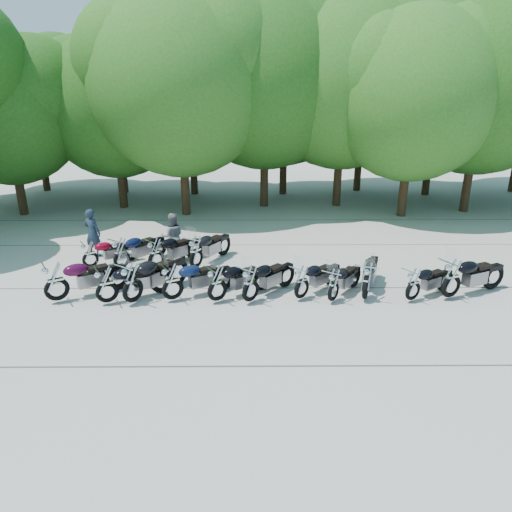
{
  "coord_description": "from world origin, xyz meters",
  "views": [
    {
      "loc": [
        -0.1,
        -12.02,
        5.88
      ],
      "look_at": [
        0.0,
        1.5,
        1.1
      ],
      "focal_mm": 32.0,
      "sensor_mm": 36.0,
      "label": 1
    }
  ],
  "objects_px": {
    "rider_0": "(93,233)",
    "rider_1": "(173,236)",
    "motorcycle_9": "(414,283)",
    "motorcycle_11": "(90,253)",
    "motorcycle_12": "(121,252)",
    "motorcycle_8": "(366,280)",
    "motorcycle_13": "(156,252)",
    "motorcycle_5": "(251,283)",
    "motorcycle_0": "(56,281)",
    "motorcycle_10": "(452,277)",
    "motorcycle_14": "(196,251)",
    "motorcycle_1": "(106,284)",
    "motorcycle_7": "(334,284)",
    "motorcycle_6": "(302,281)",
    "motorcycle_3": "(172,281)",
    "motorcycle_4": "(217,282)",
    "motorcycle_2": "(132,281)"
  },
  "relations": [
    {
      "from": "motorcycle_12",
      "to": "motorcycle_7",
      "type": "bearing_deg",
      "value": -163.84
    },
    {
      "from": "motorcycle_1",
      "to": "motorcycle_0",
      "type": "bearing_deg",
      "value": 55.33
    },
    {
      "from": "motorcycle_6",
      "to": "motorcycle_0",
      "type": "bearing_deg",
      "value": 47.13
    },
    {
      "from": "motorcycle_7",
      "to": "motorcycle_14",
      "type": "bearing_deg",
      "value": 4.08
    },
    {
      "from": "motorcycle_5",
      "to": "rider_1",
      "type": "bearing_deg",
      "value": -10.86
    },
    {
      "from": "motorcycle_5",
      "to": "motorcycle_14",
      "type": "height_order",
      "value": "motorcycle_14"
    },
    {
      "from": "motorcycle_11",
      "to": "rider_0",
      "type": "distance_m",
      "value": 1.45
    },
    {
      "from": "rider_0",
      "to": "rider_1",
      "type": "distance_m",
      "value": 3.13
    },
    {
      "from": "motorcycle_5",
      "to": "rider_0",
      "type": "bearing_deg",
      "value": 6.99
    },
    {
      "from": "motorcycle_4",
      "to": "rider_0",
      "type": "xyz_separation_m",
      "value": [
        -5.05,
        4.25,
        0.28
      ]
    },
    {
      "from": "motorcycle_1",
      "to": "motorcycle_2",
      "type": "relative_size",
      "value": 0.91
    },
    {
      "from": "motorcycle_0",
      "to": "motorcycle_13",
      "type": "height_order",
      "value": "motorcycle_0"
    },
    {
      "from": "motorcycle_1",
      "to": "motorcycle_12",
      "type": "distance_m",
      "value": 2.84
    },
    {
      "from": "motorcycle_10",
      "to": "rider_0",
      "type": "distance_m",
      "value": 12.76
    },
    {
      "from": "motorcycle_0",
      "to": "motorcycle_1",
      "type": "xyz_separation_m",
      "value": [
        1.53,
        -0.14,
        -0.05
      ]
    },
    {
      "from": "motorcycle_11",
      "to": "motorcycle_6",
      "type": "bearing_deg",
      "value": -143.97
    },
    {
      "from": "motorcycle_7",
      "to": "motorcycle_11",
      "type": "relative_size",
      "value": 1.04
    },
    {
      "from": "motorcycle_12",
      "to": "motorcycle_0",
      "type": "bearing_deg",
      "value": 103.49
    },
    {
      "from": "motorcycle_11",
      "to": "rider_0",
      "type": "height_order",
      "value": "rider_0"
    },
    {
      "from": "motorcycle_8",
      "to": "motorcycle_13",
      "type": "xyz_separation_m",
      "value": [
        -6.8,
        2.58,
        -0.02
      ]
    },
    {
      "from": "motorcycle_8",
      "to": "motorcycle_10",
      "type": "distance_m",
      "value": 2.59
    },
    {
      "from": "motorcycle_0",
      "to": "rider_0",
      "type": "xyz_separation_m",
      "value": [
        -0.28,
        4.22,
        0.22
      ]
    },
    {
      "from": "motorcycle_5",
      "to": "motorcycle_14",
      "type": "xyz_separation_m",
      "value": [
        -1.94,
        2.81,
        0.03
      ]
    },
    {
      "from": "motorcycle_1",
      "to": "motorcycle_14",
      "type": "distance_m",
      "value": 3.67
    },
    {
      "from": "rider_1",
      "to": "motorcycle_11",
      "type": "bearing_deg",
      "value": 7.62
    },
    {
      "from": "rider_1",
      "to": "motorcycle_3",
      "type": "bearing_deg",
      "value": 86.83
    },
    {
      "from": "motorcycle_7",
      "to": "motorcycle_5",
      "type": "bearing_deg",
      "value": 36.96
    },
    {
      "from": "motorcycle_1",
      "to": "motorcycle_3",
      "type": "distance_m",
      "value": 1.91
    },
    {
      "from": "motorcycle_13",
      "to": "rider_0",
      "type": "xyz_separation_m",
      "value": [
        -2.7,
        1.55,
        0.27
      ]
    },
    {
      "from": "motorcycle_1",
      "to": "motorcycle_13",
      "type": "height_order",
      "value": "motorcycle_13"
    },
    {
      "from": "motorcycle_1",
      "to": "rider_0",
      "type": "xyz_separation_m",
      "value": [
        -1.81,
        4.35,
        0.27
      ]
    },
    {
      "from": "motorcycle_9",
      "to": "motorcycle_12",
      "type": "relative_size",
      "value": 0.89
    },
    {
      "from": "motorcycle_3",
      "to": "motorcycle_4",
      "type": "xyz_separation_m",
      "value": [
        1.34,
        -0.1,
        -0.02
      ]
    },
    {
      "from": "motorcycle_6",
      "to": "motorcycle_7",
      "type": "height_order",
      "value": "motorcycle_6"
    },
    {
      "from": "motorcycle_7",
      "to": "motorcycle_12",
      "type": "height_order",
      "value": "motorcycle_12"
    },
    {
      "from": "motorcycle_3",
      "to": "motorcycle_11",
      "type": "height_order",
      "value": "motorcycle_3"
    },
    {
      "from": "motorcycle_5",
      "to": "motorcycle_8",
      "type": "xyz_separation_m",
      "value": [
        3.46,
        0.16,
        0.02
      ]
    },
    {
      "from": "motorcycle_7",
      "to": "motorcycle_13",
      "type": "bearing_deg",
      "value": 11.25
    },
    {
      "from": "motorcycle_0",
      "to": "motorcycle_5",
      "type": "relative_size",
      "value": 1.07
    },
    {
      "from": "motorcycle_3",
      "to": "rider_1",
      "type": "relative_size",
      "value": 1.32
    },
    {
      "from": "motorcycle_11",
      "to": "motorcycle_3",
      "type": "bearing_deg",
      "value": -162.9
    },
    {
      "from": "motorcycle_9",
      "to": "motorcycle_11",
      "type": "relative_size",
      "value": 1.03
    },
    {
      "from": "motorcycle_9",
      "to": "motorcycle_3",
      "type": "bearing_deg",
      "value": 57.17
    },
    {
      "from": "motorcycle_6",
      "to": "motorcycle_3",
      "type": "bearing_deg",
      "value": 47.22
    },
    {
      "from": "motorcycle_3",
      "to": "motorcycle_14",
      "type": "bearing_deg",
      "value": -38.44
    },
    {
      "from": "motorcycle_5",
      "to": "motorcycle_6",
      "type": "bearing_deg",
      "value": -129.4
    },
    {
      "from": "motorcycle_0",
      "to": "rider_0",
      "type": "bearing_deg",
      "value": -28.55
    },
    {
      "from": "motorcycle_10",
      "to": "rider_1",
      "type": "xyz_separation_m",
      "value": [
        -8.98,
        3.71,
        0.17
      ]
    },
    {
      "from": "motorcycle_11",
      "to": "motorcycle_1",
      "type": "bearing_deg",
      "value": 173.11
    },
    {
      "from": "motorcycle_12",
      "to": "rider_1",
      "type": "height_order",
      "value": "rider_1"
    }
  ]
}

